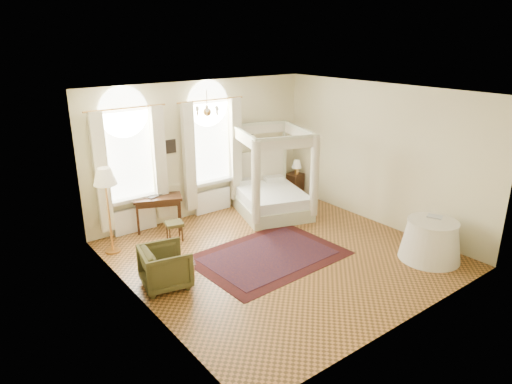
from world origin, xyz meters
TOP-DOWN VIEW (x-y plane):
  - ground at (0.00, 0.00)m, footprint 6.00×6.00m
  - room_walls at (0.00, 0.00)m, footprint 6.00×6.00m
  - window_left at (-1.90, 2.87)m, footprint 1.62×0.27m
  - window_right at (0.20, 2.87)m, footprint 1.62×0.27m
  - chandelier at (-0.90, 1.20)m, footprint 0.51×0.45m
  - wall_pictures at (0.09, 2.97)m, footprint 2.54×0.03m
  - canopy_bed at (1.33, 1.92)m, footprint 2.14×2.38m
  - nightstand at (2.70, 2.58)m, footprint 0.51×0.48m
  - nightstand_lamp at (2.72, 2.52)m, footprint 0.27×0.27m
  - writing_desk at (-1.39, 2.70)m, footprint 1.21×0.94m
  - laptop at (-1.46, 2.75)m, footprint 0.39×0.30m
  - stool at (-1.39, 1.95)m, footprint 0.44×0.44m
  - armchair at (-2.44, 0.29)m, footprint 0.98×0.96m
  - coffee_table at (-2.12, 0.33)m, footprint 0.63×0.54m
  - floor_lamp at (-2.70, 2.22)m, footprint 0.47×0.47m
  - oriental_rug at (-0.24, 0.07)m, footprint 3.05×2.26m
  - side_table at (2.29, -1.98)m, footprint 1.21×1.21m
  - book at (2.39, -1.92)m, footprint 0.31×0.35m

SIDE VIEW (x-z plane):
  - ground at x=0.00m, z-range 0.00..0.00m
  - oriental_rug at x=-0.24m, z-range 0.00..0.01m
  - nightstand at x=2.70m, z-range 0.00..0.63m
  - coffee_table at x=-2.12m, z-range 0.14..0.51m
  - stool at x=-1.39m, z-range 0.14..0.56m
  - armchair at x=-2.44m, z-range 0.00..0.76m
  - side_table at x=2.29m, z-range -0.01..0.82m
  - canopy_bed at x=1.33m, z-range -0.59..1.57m
  - writing_desk at x=-1.39m, z-range 0.29..1.09m
  - laptop at x=-1.46m, z-range 0.81..0.83m
  - book at x=2.39m, z-range 0.82..0.85m
  - nightstand_lamp at x=2.72m, z-range 0.69..1.09m
  - window_left at x=-1.90m, z-range -0.16..3.13m
  - window_right at x=0.20m, z-range -0.16..3.13m
  - floor_lamp at x=-2.70m, z-range 0.64..2.47m
  - wall_pictures at x=0.09m, z-range 1.70..2.09m
  - room_walls at x=0.00m, z-range -1.02..4.98m
  - chandelier at x=-0.90m, z-range 2.66..3.16m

